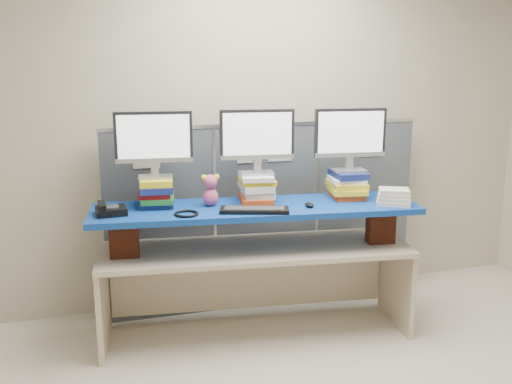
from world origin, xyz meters
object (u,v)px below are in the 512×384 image
object	(u,v)px
desk	(256,265)
monitor_center	(257,138)
desk_phone	(110,210)
monitor_left	(154,141)
monitor_right	(350,136)
keyboard	(254,210)
blue_board	(256,208)

from	to	relation	value
desk	monitor_center	size ratio (longest dim) A/B	4.28
desk	desk_phone	xyz separation A→B (m)	(-1.01, 0.05, 0.48)
monitor_left	monitor_right	distance (m)	1.43
desk_phone	keyboard	bearing A→B (deg)	-15.86
monitor_left	keyboard	bearing A→B (deg)	-23.32
blue_board	monitor_left	world-z (taller)	monitor_left
monitor_left	monitor_center	distance (m)	0.73
blue_board	monitor_right	xyz separation A→B (m)	(0.73, 0.03, 0.49)
monitor_right	keyboard	distance (m)	0.93
monitor_right	keyboard	size ratio (longest dim) A/B	1.09
monitor_center	monitor_left	bearing A→B (deg)	180.00
monitor_right	monitor_center	bearing A→B (deg)	-180.00
keyboard	blue_board	bearing A→B (deg)	87.31
desk	monitor_right	world-z (taller)	monitor_right
desk	monitor_right	size ratio (longest dim) A/B	4.28
monitor_left	monitor_right	bearing A→B (deg)	-0.00
blue_board	keyboard	world-z (taller)	keyboard
desk_phone	monitor_left	bearing A→B (deg)	21.50
keyboard	desk_phone	xyz separation A→B (m)	(-0.95, 0.21, 0.02)
monitor_left	monitor_center	size ratio (longest dim) A/B	1.00
desk	monitor_center	bearing A→B (deg)	76.55
monitor_right	keyboard	xyz separation A→B (m)	(-0.79, -0.19, -0.45)
monitor_left	keyboard	distance (m)	0.85
desk	monitor_center	world-z (taller)	monitor_center
keyboard	desk_phone	size ratio (longest dim) A/B	2.36
monitor_left	desk_phone	bearing A→B (deg)	-148.25
desk	monitor_center	distance (m)	0.93
monitor_left	monitor_right	world-z (taller)	same
desk	monitor_left	distance (m)	1.16
monitor_right	monitor_left	bearing A→B (deg)	180.00
monitor_center	desk_phone	size ratio (longest dim) A/B	2.57
desk	monitor_left	xyz separation A→B (m)	(-0.68, 0.20, 0.92)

